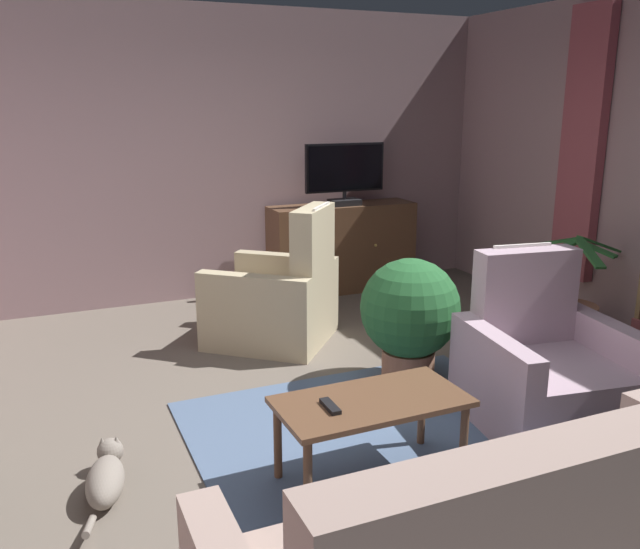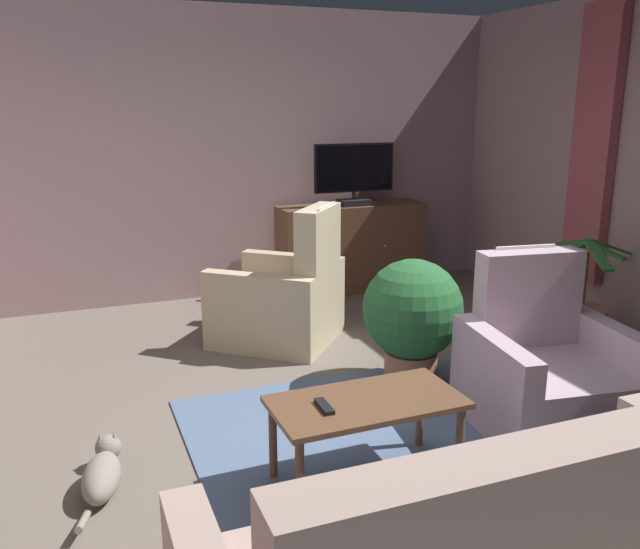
# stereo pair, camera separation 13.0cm
# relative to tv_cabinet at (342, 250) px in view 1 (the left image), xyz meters

# --- Properties ---
(ground_plane) EXTENTS (6.48, 6.71, 0.04)m
(ground_plane) POSITION_rel_tv_cabinet_xyz_m (-1.30, -2.75, -0.45)
(ground_plane) COLOR #665B51
(wall_back) EXTENTS (6.48, 0.10, 2.82)m
(wall_back) POSITION_rel_tv_cabinet_xyz_m (-1.30, 0.35, 0.98)
(wall_back) COLOR gray
(wall_back) RESTS_ON ground_plane
(curtain_panel_far) EXTENTS (0.10, 0.44, 2.37)m
(curtain_panel_far) POSITION_rel_tv_cabinet_xyz_m (1.58, -1.59, 1.12)
(curtain_panel_far) COLOR #A34C56
(rug_central) EXTENTS (2.15, 2.13, 0.01)m
(rug_central) POSITION_rel_tv_cabinet_xyz_m (-1.15, -3.10, -0.43)
(rug_central) COLOR slate
(rug_central) RESTS_ON ground_plane
(tv_cabinet) EXTENTS (1.53, 0.46, 0.91)m
(tv_cabinet) POSITION_rel_tv_cabinet_xyz_m (0.00, 0.00, 0.00)
(tv_cabinet) COLOR #402A1C
(tv_cabinet) RESTS_ON ground_plane
(television) EXTENTS (0.85, 0.20, 0.62)m
(television) POSITION_rel_tv_cabinet_xyz_m (0.00, -0.05, 0.81)
(television) COLOR black
(television) RESTS_ON tv_cabinet
(coffee_table) EXTENTS (0.99, 0.51, 0.46)m
(coffee_table) POSITION_rel_tv_cabinet_xyz_m (-1.40, -3.34, -0.03)
(coffee_table) COLOR brown
(coffee_table) RESTS_ON ground_plane
(tv_remote) EXTENTS (0.05, 0.17, 0.02)m
(tv_remote) POSITION_rel_tv_cabinet_xyz_m (-1.64, -3.36, 0.04)
(tv_remote) COLOR black
(tv_remote) RESTS_ON coffee_table
(armchair_facing_sofa) EXTENTS (1.26, 1.25, 1.16)m
(armchair_facing_sofa) POSITION_rel_tv_cabinet_xyz_m (-1.14, -1.18, -0.08)
(armchair_facing_sofa) COLOR tan
(armchair_facing_sofa) RESTS_ON ground_plane
(armchair_by_fireplace) EXTENTS (1.05, 1.02, 1.05)m
(armchair_by_fireplace) POSITION_rel_tv_cabinet_xyz_m (-0.09, -3.17, -0.11)
(armchair_by_fireplace) COLOR #AD93A3
(armchair_by_fireplace) RESTS_ON ground_plane
(potted_plant_leafy_by_curtain) EXTENTS (0.72, 0.86, 0.87)m
(potted_plant_leafy_by_curtain) POSITION_rel_tv_cabinet_xyz_m (1.17, -2.06, -0.24)
(potted_plant_leafy_by_curtain) COLOR #99664C
(potted_plant_leafy_by_curtain) RESTS_ON ground_plane
(potted_plant_small_fern_corner) EXTENTS (0.69, 0.69, 0.90)m
(potted_plant_small_fern_corner) POSITION_rel_tv_cabinet_xyz_m (-0.58, -2.34, 0.08)
(potted_plant_small_fern_corner) COLOR #99664C
(potted_plant_small_fern_corner) RESTS_ON ground_plane
(cat) EXTENTS (0.28, 0.72, 0.21)m
(cat) POSITION_rel_tv_cabinet_xyz_m (-2.70, -2.94, -0.33)
(cat) COLOR gray
(cat) RESTS_ON ground_plane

